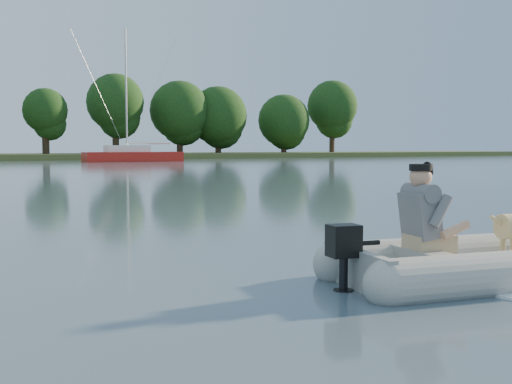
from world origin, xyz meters
TOP-DOWN VIEW (x-y plane):
  - water at (0.00, 0.00)m, footprint 160.00×160.00m
  - treeline at (10.17, 61.06)m, footprint 92.42×7.35m
  - dinghy at (0.90, -0.48)m, footprint 4.92×3.99m
  - man at (0.29, -0.30)m, footprint 0.76×0.69m
  - outboard_motor at (-0.58, -0.16)m, footprint 0.42×0.34m
  - sailboat at (16.02, 49.19)m, footprint 8.75×3.33m

SIDE VIEW (x-z plane):
  - water at x=0.00m, z-range 0.00..0.00m
  - outboard_motor at x=-0.58m, z-range -0.08..0.64m
  - sailboat at x=16.02m, z-range -5.36..6.40m
  - dinghy at x=0.90m, z-range -0.10..1.17m
  - man at x=0.29m, z-range 0.22..1.20m
  - treeline at x=10.17m, z-range 0.50..10.36m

